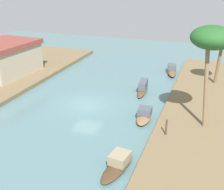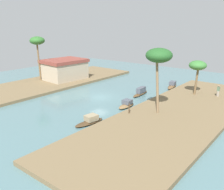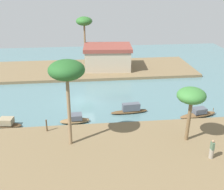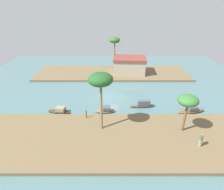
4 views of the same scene
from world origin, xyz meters
The scene contains 13 objects.
river_water centered at (0.00, 0.00, 0.00)m, with size 63.69×63.69×0.00m, color slate.
riverbank_left centered at (0.00, -13.03, 0.22)m, with size 37.63×11.41×0.43m, color brown.
riverbank_right centered at (0.00, 13.03, 0.22)m, with size 37.63×11.41×0.43m, color brown.
sampan_with_red_awning centered at (-8.55, -6.16, 0.37)m, with size 3.95×1.73×1.00m.
sampan_foreground centered at (5.20, -4.31, 0.47)m, with size 4.45×1.24×1.20m.
sampan_open_hull centered at (12.72, -6.19, 0.39)m, with size 4.67×1.96×1.09m.
sampan_midstream centered at (-1.14, -6.04, 0.37)m, with size 3.26×1.35×1.00m.
person_on_near_bank centered at (10.41, -14.66, 1.15)m, with size 0.41×0.41×1.75m.
mooring_post centered at (-3.93, -8.38, 1.06)m, with size 0.14×0.14×1.25m, color #4C3823.
palm_tree_left_near centered at (-1.51, -10.79, 7.34)m, with size 3.14×3.14×7.91m.
palm_tree_left_far centered at (9.38, -11.58, 4.87)m, with size 2.60×2.60×5.27m.
palm_tree_right_tall centered at (0.56, 15.56, 7.71)m, with size 2.76×2.76×8.25m.
riverside_building centered at (4.22, 12.62, 2.40)m, with size 8.24×6.61×3.87m.
Camera 4 is at (-0.10, -32.33, 15.63)m, focal length 30.08 mm.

